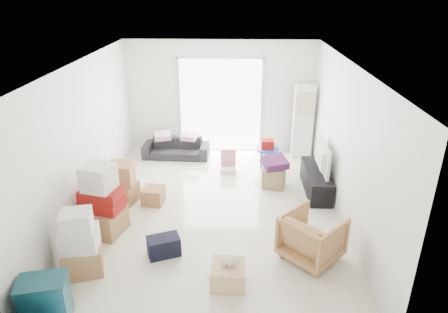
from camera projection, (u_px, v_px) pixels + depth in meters
name	position (u px, v px, depth m)	size (l,w,h in m)	color
room_shell	(213.00, 143.00, 6.82)	(4.98, 6.48, 3.18)	beige
sliding_door	(221.00, 102.00, 9.60)	(2.10, 0.04, 2.33)	white
ac_tower	(303.00, 122.00, 9.38)	(0.45, 0.30, 1.75)	white
tv_console	(316.00, 181.00, 7.99)	(0.42, 1.40, 0.47)	black
television	(317.00, 167.00, 7.87)	(1.01, 0.58, 0.13)	black
sofa	(176.00, 145.00, 9.56)	(1.57, 0.46, 0.61)	#2A2B2F
pillow_left	(162.00, 131.00, 9.40)	(0.38, 0.30, 0.12)	#D39AB1
pillow_right	(189.00, 131.00, 9.37)	(0.31, 0.25, 0.11)	#D39AB1
armchair	(312.00, 235.00, 5.97)	(0.79, 0.74, 0.81)	#B27A4F
storage_bins	(45.00, 301.00, 4.84)	(0.64, 0.51, 0.65)	#114658
box_stack_a	(80.00, 246.00, 5.65)	(0.66, 0.60, 1.01)	#956A43
box_stack_b	(102.00, 204.00, 6.56)	(0.75, 0.74, 1.23)	#956A43
box_stack_c	(122.00, 183.00, 7.57)	(0.63, 0.57, 0.79)	#956A43
loose_box	(153.00, 195.00, 7.59)	(0.38, 0.38, 0.32)	#956A43
duffel_bag	(164.00, 246.00, 6.14)	(0.49, 0.29, 0.31)	black
ottoman	(274.00, 177.00, 8.20)	(0.43, 0.43, 0.43)	#8F7E53
blanket	(275.00, 164.00, 8.09)	(0.47, 0.47, 0.14)	#4A1D4A
kids_table	(267.00, 148.00, 8.98)	(0.52, 0.52, 0.65)	#1E40BA
toy_walker	(228.00, 165.00, 8.91)	(0.38, 0.34, 0.48)	silver
wood_crate	(228.00, 275.00, 5.53)	(0.47, 0.47, 0.31)	tan
plush_bunny	(230.00, 262.00, 5.45)	(0.27, 0.16, 0.13)	#B2ADA8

